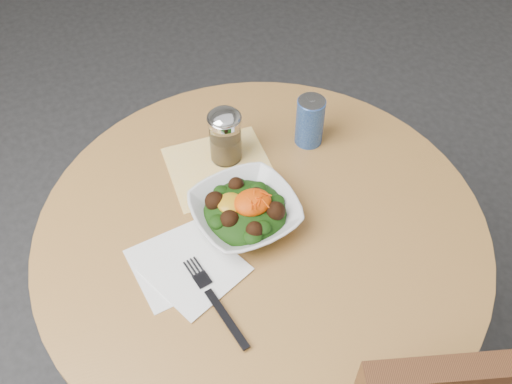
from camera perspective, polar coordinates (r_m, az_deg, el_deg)
ground at (r=1.79m, az=0.39°, el=-17.96°), size 6.00×6.00×0.00m
table at (r=1.30m, az=0.52°, el=-8.70°), size 0.90×0.90×0.75m
cloth_napkin at (r=1.24m, az=-3.63°, el=2.43°), size 0.23×0.22×0.00m
paper_napkins at (r=1.09m, az=-7.02°, el=-7.43°), size 0.21×0.21×0.00m
salad_bowl at (r=1.12m, az=-1.11°, el=-1.92°), size 0.22×0.22×0.08m
fork at (r=1.04m, az=-4.23°, el=-10.61°), size 0.04×0.21×0.00m
spice_shaker at (r=1.21m, az=-3.10°, el=5.58°), size 0.07×0.07×0.13m
beverage_can at (r=1.26m, az=5.41°, el=7.08°), size 0.06×0.06×0.12m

